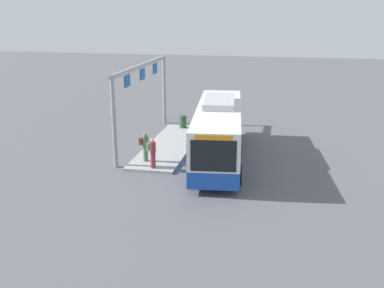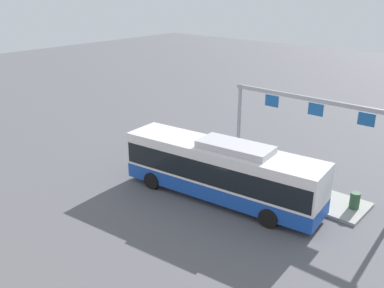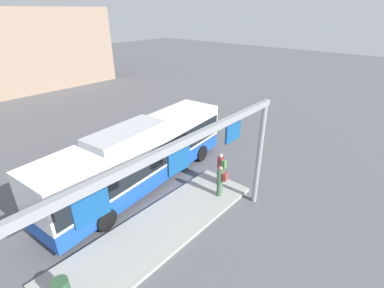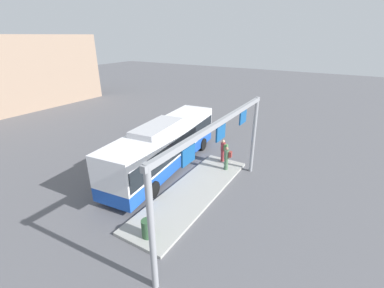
% 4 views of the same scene
% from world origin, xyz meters
% --- Properties ---
extents(ground_plane, '(120.00, 120.00, 0.00)m').
position_xyz_m(ground_plane, '(0.00, 0.00, 0.00)').
color(ground_plane, '#56565B').
extents(platform_curb, '(10.00, 2.80, 0.16)m').
position_xyz_m(platform_curb, '(-1.85, -3.38, 0.08)').
color(platform_curb, '#9E9E99').
rests_on(platform_curb, ground).
extents(bus_main, '(11.63, 3.74, 3.46)m').
position_xyz_m(bus_main, '(-0.01, -0.00, 1.81)').
color(bus_main, '#1947AD').
rests_on(bus_main, ground).
extents(person_boarding, '(0.43, 0.58, 1.67)m').
position_xyz_m(person_boarding, '(2.68, -3.21, 1.05)').
color(person_boarding, maroon).
rests_on(person_boarding, platform_curb).
extents(person_waiting_near, '(0.38, 0.56, 1.67)m').
position_xyz_m(person_waiting_near, '(1.64, -3.96, 1.05)').
color(person_waiting_near, '#476B4C').
rests_on(person_waiting_near, platform_curb).
extents(platform_sign_gantry, '(10.91, 0.24, 5.20)m').
position_xyz_m(platform_sign_gantry, '(-2.67, -5.37, 3.83)').
color(platform_sign_gantry, gray).
rests_on(platform_sign_gantry, ground).
extents(trash_bin, '(0.52, 0.52, 0.90)m').
position_xyz_m(trash_bin, '(-6.18, -3.53, 0.61)').
color(trash_bin, '#2D5133').
rests_on(trash_bin, platform_curb).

